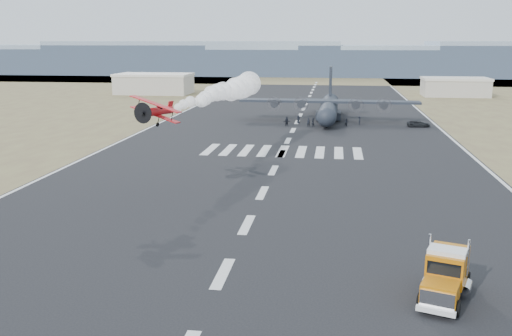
% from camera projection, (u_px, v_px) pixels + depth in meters
% --- Properties ---
extents(ground, '(500.00, 500.00, 0.00)m').
position_uv_depth(ground, '(223.00, 273.00, 44.01)').
color(ground, black).
rests_on(ground, ground).
extents(scrub_far, '(500.00, 80.00, 0.00)m').
position_uv_depth(scrub_far, '(318.00, 79.00, 266.24)').
color(scrub_far, brown).
rests_on(scrub_far, ground).
extents(runway_markings, '(60.00, 260.00, 0.01)m').
position_uv_depth(runway_markings, '(288.00, 141.00, 101.98)').
color(runway_markings, silver).
rests_on(runway_markings, ground).
extents(ridge_seg_b, '(150.00, 50.00, 15.00)m').
position_uv_depth(ridge_seg_b, '(81.00, 59.00, 311.07)').
color(ridge_seg_b, '#7E90A1').
rests_on(ridge_seg_b, ground).
extents(ridge_seg_c, '(150.00, 50.00, 17.00)m').
position_uv_depth(ridge_seg_c, '(197.00, 58.00, 302.11)').
color(ridge_seg_c, '#7E90A1').
rests_on(ridge_seg_c, ground).
extents(ridge_seg_d, '(150.00, 50.00, 13.00)m').
position_uv_depth(ridge_seg_d, '(320.00, 62.00, 293.80)').
color(ridge_seg_d, '#7E90A1').
rests_on(ridge_seg_d, ground).
extents(ridge_seg_e, '(150.00, 50.00, 15.00)m').
position_uv_depth(ridge_seg_e, '(451.00, 61.00, 284.84)').
color(ridge_seg_e, '#7E90A1').
rests_on(ridge_seg_e, ground).
extents(hangar_left, '(24.50, 14.50, 6.70)m').
position_uv_depth(hangar_left, '(154.00, 83.00, 190.36)').
color(hangar_left, '#A29C90').
rests_on(hangar_left, ground).
extents(hangar_right, '(20.50, 12.50, 5.90)m').
position_uv_depth(hangar_right, '(455.00, 87.00, 182.10)').
color(hangar_right, '#A29C90').
rests_on(hangar_right, ground).
extents(semi_truck, '(4.69, 8.17, 3.61)m').
position_uv_depth(semi_truck, '(446.00, 273.00, 39.59)').
color(semi_truck, black).
rests_on(semi_truck, ground).
extents(aerobatic_biplane, '(6.31, 5.84, 3.19)m').
position_uv_depth(aerobatic_biplane, '(156.00, 111.00, 63.40)').
color(aerobatic_biplane, red).
extents(smoke_trail, '(7.07, 34.23, 4.02)m').
position_uv_depth(smoke_trail, '(236.00, 88.00, 89.76)').
color(smoke_trail, white).
extents(transport_aircraft, '(39.38, 32.47, 11.40)m').
position_uv_depth(transport_aircraft, '(329.00, 107.00, 127.61)').
color(transport_aircraft, black).
rests_on(transport_aircraft, ground).
extents(support_vehicle, '(4.82, 2.42, 1.31)m').
position_uv_depth(support_vehicle, '(419.00, 124.00, 118.02)').
color(support_vehicle, black).
rests_on(support_vehicle, ground).
extents(crew_a, '(0.72, 0.62, 1.80)m').
position_uv_depth(crew_a, '(308.00, 123.00, 118.06)').
color(crew_a, black).
rests_on(crew_a, ground).
extents(crew_b, '(0.91, 0.91, 1.63)m').
position_uv_depth(crew_b, '(287.00, 121.00, 121.21)').
color(crew_b, black).
rests_on(crew_b, ground).
extents(crew_c, '(0.75, 1.26, 1.82)m').
position_uv_depth(crew_c, '(359.00, 121.00, 120.87)').
color(crew_c, black).
rests_on(crew_c, ground).
extents(crew_d, '(1.23, 1.05, 1.88)m').
position_uv_depth(crew_d, '(326.00, 121.00, 119.50)').
color(crew_d, black).
rests_on(crew_d, ground).
extents(crew_e, '(0.88, 0.99, 1.72)m').
position_uv_depth(crew_e, '(298.00, 119.00, 123.28)').
color(crew_e, black).
rests_on(crew_e, ground).
extents(crew_f, '(1.67, 1.05, 1.71)m').
position_uv_depth(crew_f, '(287.00, 122.00, 119.18)').
color(crew_f, black).
rests_on(crew_f, ground).
extents(crew_g, '(0.76, 0.82, 1.84)m').
position_uv_depth(crew_g, '(313.00, 122.00, 118.15)').
color(crew_g, black).
rests_on(crew_g, ground).
extents(crew_h, '(0.96, 0.83, 1.69)m').
position_uv_depth(crew_h, '(347.00, 122.00, 118.57)').
color(crew_h, black).
rests_on(crew_h, ground).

